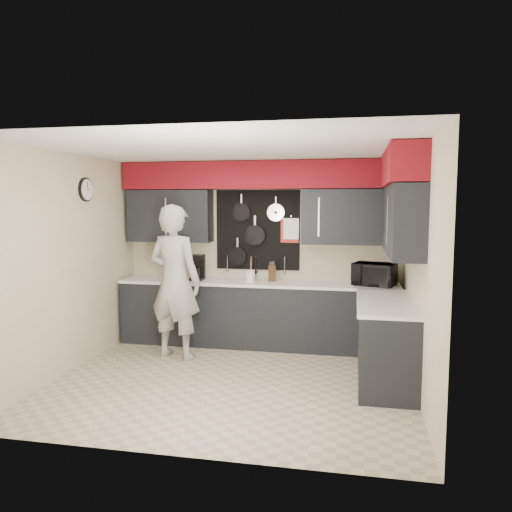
% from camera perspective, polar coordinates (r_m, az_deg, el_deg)
% --- Properties ---
extents(ground, '(4.00, 4.00, 0.00)m').
position_cam_1_polar(ground, '(5.86, -2.68, -14.02)').
color(ground, '#AFA788').
rests_on(ground, ground).
extents(back_wall_assembly, '(4.00, 0.36, 2.60)m').
position_cam_1_polar(back_wall_assembly, '(7.07, 0.46, 6.04)').
color(back_wall_assembly, beige).
rests_on(back_wall_assembly, ground).
extents(right_wall_assembly, '(0.36, 3.50, 2.60)m').
position_cam_1_polar(right_wall_assembly, '(5.63, 16.61, 5.10)').
color(right_wall_assembly, beige).
rests_on(right_wall_assembly, ground).
extents(left_wall_assembly, '(0.05, 3.50, 2.60)m').
position_cam_1_polar(left_wall_assembly, '(6.34, -20.48, -0.46)').
color(left_wall_assembly, beige).
rests_on(left_wall_assembly, ground).
extents(base_cabinets, '(3.95, 2.20, 0.92)m').
position_cam_1_polar(base_cabinets, '(6.71, 3.76, -7.35)').
color(base_cabinets, black).
rests_on(base_cabinets, ground).
extents(microwave, '(0.62, 0.51, 0.30)m').
position_cam_1_polar(microwave, '(6.83, 13.36, -2.04)').
color(microwave, black).
rests_on(microwave, base_cabinets).
extents(knife_block, '(0.12, 0.12, 0.22)m').
position_cam_1_polar(knife_block, '(7.01, 1.83, -1.99)').
color(knife_block, '#342010').
rests_on(knife_block, base_cabinets).
extents(utensil_crock, '(0.12, 0.12, 0.16)m').
position_cam_1_polar(utensil_crock, '(7.00, -0.64, -2.25)').
color(utensil_crock, white).
rests_on(utensil_crock, base_cabinets).
extents(coffee_maker, '(0.20, 0.24, 0.36)m').
position_cam_1_polar(coffee_maker, '(7.18, -6.76, -1.24)').
color(coffee_maker, black).
rests_on(coffee_maker, base_cabinets).
extents(person, '(0.82, 0.63, 2.00)m').
position_cam_1_polar(person, '(6.53, -9.26, -2.94)').
color(person, '#A09F9D').
rests_on(person, ground).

